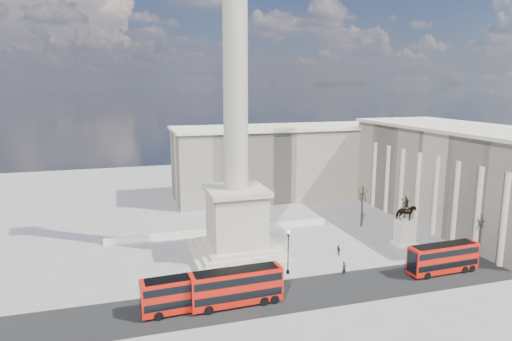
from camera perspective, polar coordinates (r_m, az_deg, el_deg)
The scene contains 17 objects.
ground at distance 67.69m, azimuth -1.33°, elevation -12.07°, with size 180.00×180.00×0.00m, color gray.
asphalt_road at distance 60.58m, azimuth 6.03°, elevation -14.99°, with size 120.00×9.00×0.01m, color black.
nelsons_column at distance 68.54m, azimuth -2.50°, elevation -0.48°, with size 14.00×14.00×49.85m.
balustrade_wall at distance 82.06m, azimuth -4.36°, elevation -7.54°, with size 40.00×0.60×1.10m, color beige.
building_east at distance 94.89m, azimuth 24.02°, elevation -0.48°, with size 19.00×46.00×18.60m.
building_northeast at distance 108.13m, azimuth 3.18°, elevation 1.18°, with size 51.00×17.00×16.60m.
red_bus_a at distance 55.71m, azimuth -8.54°, elevation -14.87°, with size 10.79×3.07×4.32m.
red_bus_b at distance 56.39m, azimuth -2.41°, elevation -14.30°, with size 11.29×3.06×4.54m.
red_bus_c at distance 70.33m, azimuth 22.39°, elevation -10.07°, with size 10.59×2.85×4.26m.
victorian_lamp at distance 64.58m, azimuth 4.04°, elevation -9.67°, with size 0.55×0.55×6.36m.
equestrian_statue at distance 79.68m, azimuth 18.12°, elevation -6.95°, with size 3.82×2.86×8.00m.
bare_tree_near at distance 78.38m, azimuth 26.39°, elevation -5.79°, with size 1.58×1.58×6.92m.
bare_tree_mid at distance 85.75m, azimuth 18.18°, elevation -3.82°, with size 1.84×1.84×6.97m.
bare_tree_far at distance 86.76m, azimuth 13.18°, elevation -2.77°, with size 1.99×1.99×8.14m.
pedestrian_walking at distance 66.15m, azimuth 10.96°, elevation -11.93°, with size 0.70×0.46×1.93m, color black.
pedestrian_standing at distance 72.14m, azimuth 19.50°, elevation -10.53°, with size 0.80×0.63×1.66m, color black.
pedestrian_crossing at distance 73.27m, azimuth 10.28°, elevation -9.75°, with size 0.95×0.40×1.62m, color black.
Camera 1 is at (-16.63, -60.15, 26.21)m, focal length 32.00 mm.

